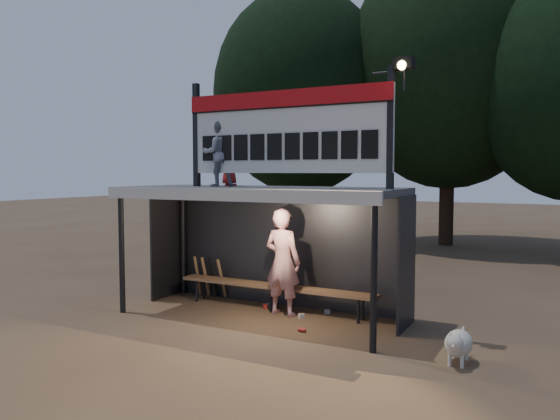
# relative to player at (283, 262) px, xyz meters

# --- Properties ---
(ground) EXTENTS (80.00, 80.00, 0.00)m
(ground) POSITION_rel_player_xyz_m (-0.29, -0.32, -0.97)
(ground) COLOR brown
(ground) RESTS_ON ground
(player) EXTENTS (0.74, 0.52, 1.94)m
(player) POSITION_rel_player_xyz_m (0.00, 0.00, 0.00)
(player) COLOR white
(player) RESTS_ON ground
(child_a) EXTENTS (0.74, 0.73, 1.20)m
(child_a) POSITION_rel_player_xyz_m (-1.18, -0.28, 1.95)
(child_a) COLOR gray
(child_a) RESTS_ON dugout_shelter
(child_b) EXTENTS (0.52, 0.50, 0.90)m
(child_b) POSITION_rel_player_xyz_m (-1.27, 0.21, 1.80)
(child_b) COLOR #B31E1B
(child_b) RESTS_ON dugout_shelter
(dugout_shelter) EXTENTS (5.10, 2.08, 2.32)m
(dugout_shelter) POSITION_rel_player_xyz_m (-0.29, -0.08, 0.88)
(dugout_shelter) COLOR #424245
(dugout_shelter) RESTS_ON ground
(scoreboard_assembly) EXTENTS (4.10, 0.27, 1.99)m
(scoreboard_assembly) POSITION_rel_player_xyz_m (0.26, -0.33, 2.36)
(scoreboard_assembly) COLOR black
(scoreboard_assembly) RESTS_ON dugout_shelter
(bench) EXTENTS (4.00, 0.35, 0.48)m
(bench) POSITION_rel_player_xyz_m (-0.29, 0.23, -0.54)
(bench) COLOR #8A6341
(bench) RESTS_ON ground
(tree_left) EXTENTS (6.46, 6.46, 9.27)m
(tree_left) POSITION_rel_player_xyz_m (-4.29, 9.68, 4.55)
(tree_left) COLOR black
(tree_left) RESTS_ON ground
(tree_mid) EXTENTS (7.22, 7.22, 10.36)m
(tree_mid) POSITION_rel_player_xyz_m (0.71, 11.18, 5.20)
(tree_mid) COLOR #312015
(tree_mid) RESTS_ON ground
(dog) EXTENTS (0.36, 0.81, 0.49)m
(dog) POSITION_rel_player_xyz_m (3.27, -1.14, -0.69)
(dog) COLOR beige
(dog) RESTS_ON ground
(bats) EXTENTS (0.67, 0.35, 0.84)m
(bats) POSITION_rel_player_xyz_m (-1.96, 0.50, -0.54)
(bats) COLOR #8E6542
(bats) RESTS_ON ground
(litter) EXTENTS (1.46, 1.34, 0.08)m
(litter) POSITION_rel_player_xyz_m (0.16, 0.05, -0.93)
(litter) COLOR #AD251D
(litter) RESTS_ON ground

